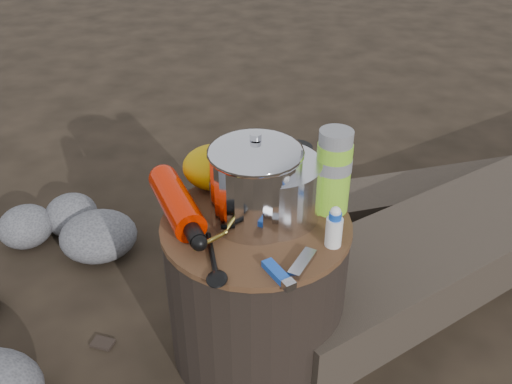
{
  "coord_description": "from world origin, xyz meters",
  "views": [
    {
      "loc": [
        0.05,
        -1.01,
        1.12
      ],
      "look_at": [
        0.0,
        0.0,
        0.48
      ],
      "focal_mm": 38.35,
      "sensor_mm": 36.0,
      "label": 1
    }
  ],
  "objects_px": {
    "fuel_bottle": "(176,202)",
    "camping_pot": "(256,180)",
    "thermos": "(333,172)",
    "stump": "(256,288)",
    "travel_mug": "(296,167)"
  },
  "relations": [
    {
      "from": "travel_mug",
      "to": "thermos",
      "type": "bearing_deg",
      "value": -49.4
    },
    {
      "from": "thermos",
      "to": "travel_mug",
      "type": "relative_size",
      "value": 1.8
    },
    {
      "from": "fuel_bottle",
      "to": "camping_pot",
      "type": "bearing_deg",
      "value": -27.12
    },
    {
      "from": "stump",
      "to": "travel_mug",
      "type": "relative_size",
      "value": 3.9
    },
    {
      "from": "fuel_bottle",
      "to": "travel_mug",
      "type": "distance_m",
      "value": 0.31
    },
    {
      "from": "stump",
      "to": "camping_pot",
      "type": "relative_size",
      "value": 2.11
    },
    {
      "from": "stump",
      "to": "fuel_bottle",
      "type": "bearing_deg",
      "value": 173.89
    },
    {
      "from": "camping_pot",
      "to": "travel_mug",
      "type": "relative_size",
      "value": 1.84
    },
    {
      "from": "camping_pot",
      "to": "thermos",
      "type": "relative_size",
      "value": 1.02
    },
    {
      "from": "camping_pot",
      "to": "fuel_bottle",
      "type": "bearing_deg",
      "value": 178.97
    },
    {
      "from": "fuel_bottle",
      "to": "thermos",
      "type": "xyz_separation_m",
      "value": [
        0.35,
        0.04,
        0.06
      ]
    },
    {
      "from": "thermos",
      "to": "fuel_bottle",
      "type": "bearing_deg",
      "value": -172.76
    },
    {
      "from": "fuel_bottle",
      "to": "travel_mug",
      "type": "bearing_deg",
      "value": 1.17
    },
    {
      "from": "camping_pot",
      "to": "fuel_bottle",
      "type": "relative_size",
      "value": 0.69
    },
    {
      "from": "stump",
      "to": "thermos",
      "type": "relative_size",
      "value": 2.16
    }
  ]
}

